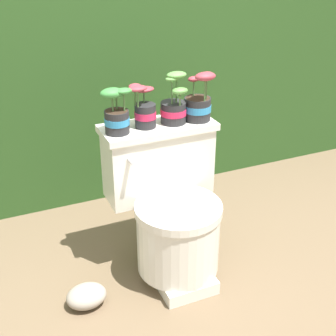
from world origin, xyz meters
name	(u,v)px	position (x,y,z in m)	size (l,w,h in m)	color
ground_plane	(165,278)	(0.00, 0.00, 0.00)	(12.00, 12.00, 0.00)	brown
hedge_backdrop	(84,60)	(0.00, 1.23, 0.72)	(4.06, 0.87, 1.44)	#284C1E
toilet	(170,208)	(0.06, 0.07, 0.32)	(0.50, 0.51, 0.67)	silver
potted_plant_left	(116,114)	(-0.13, 0.19, 0.75)	(0.13, 0.10, 0.19)	#262628
potted_plant_midleft	(143,110)	(-0.01, 0.20, 0.74)	(0.13, 0.10, 0.19)	#262628
potted_plant_middle	(174,107)	(0.13, 0.19, 0.74)	(0.11, 0.13, 0.23)	#262628
potted_plant_midright	(198,104)	(0.24, 0.18, 0.74)	(0.12, 0.14, 0.23)	#262628
garden_stone	(86,296)	(-0.37, -0.03, 0.05)	(0.17, 0.14, 0.09)	#9E9384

